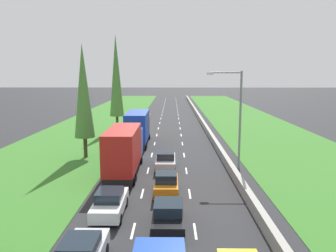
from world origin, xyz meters
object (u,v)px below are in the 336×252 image
blue_box_truck_left_lane (138,127)px  poplar_tree_third (116,76)px  street_light_mast (237,113)px  white_sedan_left_lane (110,202)px  red_box_truck_left_lane (125,150)px  poplar_tree_second (83,91)px  black_sedan_centre_lane (168,215)px  silver_sedan_centre_lane (166,160)px  orange_hatchback_centre_lane (166,184)px

blue_box_truck_left_lane → poplar_tree_third: (-4.43, 11.29, 6.20)m
blue_box_truck_left_lane → street_light_mast: size_ratio=1.04×
white_sedan_left_lane → street_light_mast: street_light_mast is taller
white_sedan_left_lane → red_box_truck_left_lane: red_box_truck_left_lane is taller
street_light_mast → poplar_tree_second: bearing=164.5°
poplar_tree_second → poplar_tree_third: size_ratio=0.81×
red_box_truck_left_lane → poplar_tree_third: 24.89m
black_sedan_centre_lane → blue_box_truck_left_lane: (-3.96, 23.11, 1.37)m
poplar_tree_second → silver_sedan_centre_lane: bearing=-26.5°
poplar_tree_second → street_light_mast: 15.60m
poplar_tree_third → white_sedan_left_lane: bearing=-81.7°
black_sedan_centre_lane → poplar_tree_third: 36.21m
red_box_truck_left_lane → blue_box_truck_left_lane: size_ratio=1.00×
red_box_truck_left_lane → street_light_mast: street_light_mast is taller
red_box_truck_left_lane → street_light_mast: (10.00, 1.69, 3.05)m
black_sedan_centre_lane → street_light_mast: bearing=63.9°
poplar_tree_second → street_light_mast: poplar_tree_second is taller
white_sedan_left_lane → blue_box_truck_left_lane: 21.27m
white_sedan_left_lane → poplar_tree_second: (-5.23, 14.64, 6.14)m
black_sedan_centre_lane → orange_hatchback_centre_lane: orange_hatchback_centre_lane is taller
red_box_truck_left_lane → poplar_tree_second: poplar_tree_second is taller
orange_hatchback_centre_lane → street_light_mast: street_light_mast is taller
red_box_truck_left_lane → orange_hatchback_centre_lane: bearing=-54.6°
orange_hatchback_centre_lane → blue_box_truck_left_lane: size_ratio=0.41×
white_sedan_left_lane → black_sedan_centre_lane: bearing=-27.3°
red_box_truck_left_lane → poplar_tree_second: 9.00m
orange_hatchback_centre_lane → poplar_tree_third: 31.01m
poplar_tree_third → street_light_mast: (14.45, -22.00, -3.15)m
black_sedan_centre_lane → silver_sedan_centre_lane: same height
poplar_tree_third → street_light_mast: 26.51m
blue_box_truck_left_lane → poplar_tree_third: 13.62m
orange_hatchback_centre_lane → street_light_mast: (6.26, 6.94, 4.40)m
white_sedan_left_lane → red_box_truck_left_lane: 8.93m
orange_hatchback_centre_lane → silver_sedan_centre_lane: size_ratio=0.87×
white_sedan_left_lane → orange_hatchback_centre_lane: 4.97m
black_sedan_centre_lane → red_box_truck_left_lane: 11.49m
white_sedan_left_lane → poplar_tree_third: 33.72m
silver_sedan_centre_lane → red_box_truck_left_lane: bearing=-156.2°
orange_hatchback_centre_lane → blue_box_truck_left_lane: (-3.76, 17.65, 1.35)m
white_sedan_left_lane → red_box_truck_left_lane: (-0.28, 8.82, 1.37)m
white_sedan_left_lane → blue_box_truck_left_lane: blue_box_truck_left_lane is taller
orange_hatchback_centre_lane → blue_box_truck_left_lane: bearing=102.0°
poplar_tree_second → black_sedan_centre_lane: bearing=-61.7°
blue_box_truck_left_lane → poplar_tree_second: (-4.92, -6.58, 4.77)m
white_sedan_left_lane → silver_sedan_centre_lane: bearing=72.4°
black_sedan_centre_lane → red_box_truck_left_lane: (-3.94, 10.71, 1.37)m
white_sedan_left_lane → blue_box_truck_left_lane: size_ratio=0.48×
red_box_truck_left_lane → poplar_tree_second: size_ratio=0.80×
blue_box_truck_left_lane → poplar_tree_third: poplar_tree_third is taller
orange_hatchback_centre_lane → red_box_truck_left_lane: (-3.74, 5.25, 1.35)m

